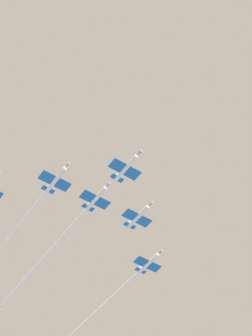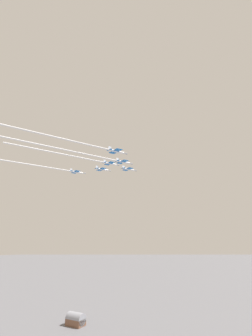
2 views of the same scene
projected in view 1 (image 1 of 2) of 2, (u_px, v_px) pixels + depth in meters
The scene contains 5 objects.
jet_lead at pixel (127, 167), 137.64m from camera, with size 8.37×11.55×2.42m.
jet_port_inner at pixel (139, 216), 149.60m from camera, with size 8.37×11.55×2.42m.
jet_starboard_inner at pixel (10, 238), 152.72m from camera, with size 8.37×78.97×2.42m.
jet_port_outer at pixel (57, 243), 157.15m from camera, with size 8.37×68.47×2.42m.
jet_starboard_outer at pixel (114, 296), 169.92m from camera, with size 8.37×63.12×2.42m.
Camera 1 is at (-42.67, -65.11, 3.58)m, focal length 58.37 mm.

